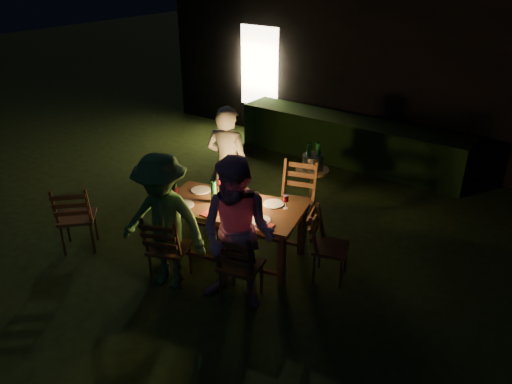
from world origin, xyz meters
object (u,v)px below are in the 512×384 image
Objects in this scene: dining_table at (232,211)px; lantern at (238,193)px; chair_end at (329,258)px; ice_bucket at (313,162)px; chair_near_right at (240,277)px; bottle_table at (214,192)px; bottle_bucket_a at (309,159)px; person_opp_right at (238,235)px; side_table at (312,174)px; chair_spare at (79,228)px; person_house_side at (228,165)px; chair_near_left at (170,259)px; person_opp_left at (163,222)px; chair_far_left at (227,203)px; bottle_bucket_b at (317,159)px; chair_far_right at (295,214)px.

dining_table is 0.24m from lantern.
chair_end is 1.79m from ice_bucket.
chair_near_right reaches higher than chair_end.
bottle_table reaches higher than chair_end.
bottle_bucket_a reaches higher than dining_table.
person_opp_right is 1.08m from bottle_table.
dining_table is at bearing 13.12° from bottle_table.
person_opp_right reaches higher than chair_end.
bottle_table reaches higher than side_table.
dining_table is 2.02m from chair_spare.
chair_end reaches higher than ice_bucket.
side_table is 2.16× the size of ice_bucket.
lantern is 0.54× the size of side_table.
person_house_side is at bearing 13.37° from chair_spare.
bottle_table is at bearing 130.49° from person_opp_right.
person_house_side is at bearing -120.49° from chair_end.
bottle_table is (0.02, 0.79, 0.56)m from chair_near_left.
bottle_bucket_a is (1.81, 2.64, 0.51)m from chair_spare.
person_opp_left is (1.45, 0.13, 0.51)m from chair_spare.
dining_table is 6.60× the size of bottle_table.
chair_near_right is at bearing 119.36° from chair_far_left.
lantern is at bearing -96.17° from bottle_bucket_b.
ice_bucket is at bearing 71.21° from dining_table.
chair_near_left is 1.00× the size of chair_far_left.
person_house_side is at bearing 82.36° from chair_near_left.
lantern is (-0.32, -0.82, 0.55)m from chair_far_right.
chair_near_left is 0.56× the size of person_opp_right.
person_opp_left reaches higher than chair_far_right.
bottle_bucket_b is at bearing 38.66° from bottle_bucket_a.
lantern reaches higher than chair_far_right.
chair_spare is 2.80× the size of lantern.
lantern reaches higher than chair_far_left.
ice_bucket is at bearing -160.58° from chair_end.
chair_far_left is (-0.61, 0.65, -0.35)m from dining_table.
person_opp_right is 2.37m from bottle_bucket_a.
lantern is 1.56m from bottle_bucket_a.
bottle_bucket_b is at bearing 86.63° from person_opp_right.
chair_near_left is 0.97m from bottle_table.
chair_spare is at bearing 176.56° from chair_near_right.
bottle_table is at bearing -102.08° from bottle_bucket_a.
person_opp_right is 2.42m from bottle_bucket_b.
chair_end is (0.84, -0.60, -0.04)m from chair_far_right.
chair_far_left reaches higher than side_table.
dining_table is 1.94× the size of chair_near_left.
chair_near_right is at bearing -50.87° from lantern.
person_opp_left reaches higher than ice_bucket.
chair_far_left is 0.92× the size of chair_far_right.
chair_near_left is at bearing -120.17° from dining_table.
dining_table is at bearing -13.50° from chair_spare.
person_house_side is (-0.01, 0.05, 0.55)m from chair_far_left.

